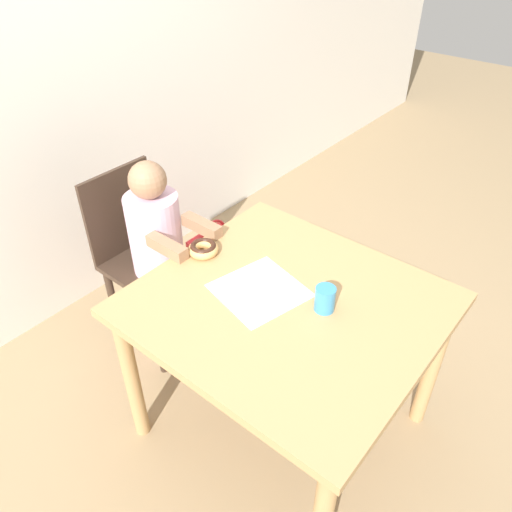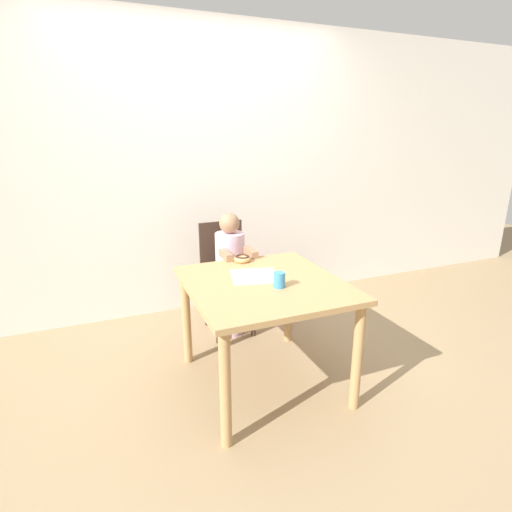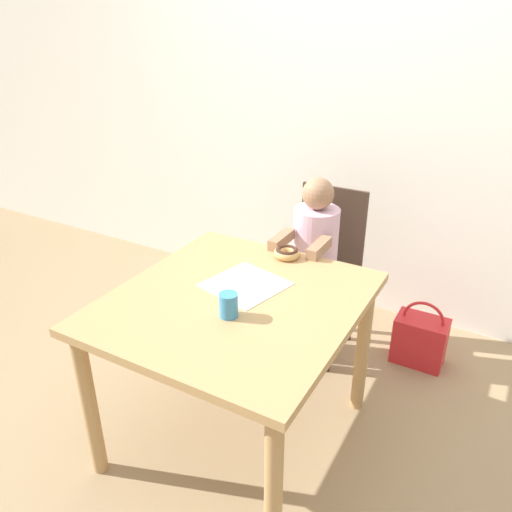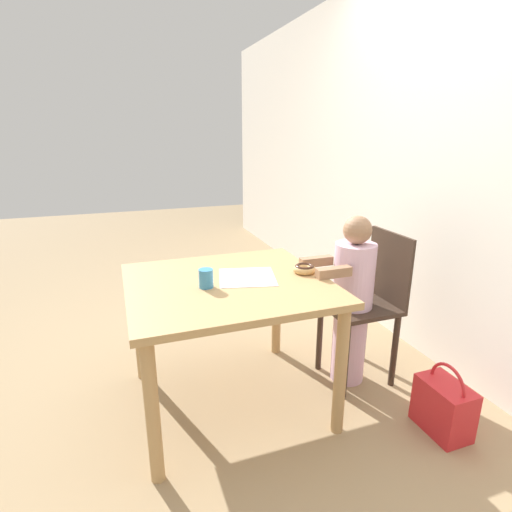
% 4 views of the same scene
% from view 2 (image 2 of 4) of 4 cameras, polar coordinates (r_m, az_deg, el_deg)
% --- Properties ---
extents(ground_plane, '(12.00, 12.00, 0.00)m').
position_cam_2_polar(ground_plane, '(2.78, 1.07, -17.50)').
color(ground_plane, '#997F5B').
extents(wall_back, '(8.00, 0.05, 2.50)m').
position_cam_2_polar(wall_back, '(3.62, -7.75, 11.77)').
color(wall_back, silver).
rests_on(wall_back, ground_plane).
extents(dining_table, '(0.92, 1.00, 0.71)m').
position_cam_2_polar(dining_table, '(2.48, 1.15, -5.83)').
color(dining_table, tan).
rests_on(dining_table, ground_plane).
extents(chair, '(0.36, 0.39, 0.89)m').
position_cam_2_polar(chair, '(3.27, -4.26, -2.73)').
color(chair, '#38281E').
rests_on(chair, ground_plane).
extents(child_figure, '(0.24, 0.40, 1.00)m').
position_cam_2_polar(child_figure, '(3.16, -3.64, -2.75)').
color(child_figure, silver).
rests_on(child_figure, ground_plane).
extents(donut, '(0.12, 0.12, 0.04)m').
position_cam_2_polar(donut, '(2.81, -1.97, -0.35)').
color(donut, tan).
rests_on(donut, dining_table).
extents(napkin, '(0.34, 0.34, 0.00)m').
position_cam_2_polar(napkin, '(2.53, -0.24, -2.87)').
color(napkin, white).
rests_on(napkin, dining_table).
extents(handbag, '(0.27, 0.17, 0.37)m').
position_cam_2_polar(handbag, '(3.67, 3.55, -6.01)').
color(handbag, red).
rests_on(handbag, ground_plane).
extents(cup, '(0.07, 0.07, 0.09)m').
position_cam_2_polar(cup, '(2.35, 3.36, -3.42)').
color(cup, teal).
rests_on(cup, dining_table).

